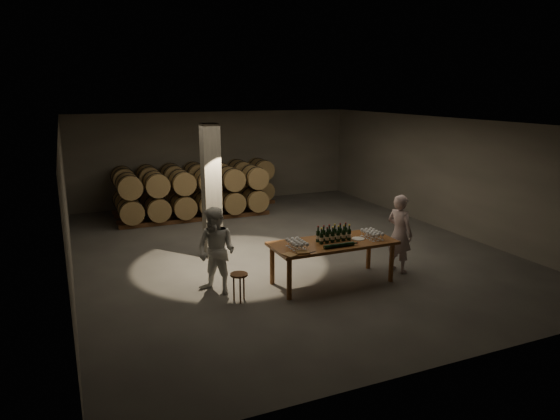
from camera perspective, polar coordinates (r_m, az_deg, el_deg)
name	(u,v)px	position (r m, az deg, el deg)	size (l,w,h in m)	color
room	(212,191)	(11.97, -7.83, 2.13)	(12.00, 12.00, 12.00)	#494745
tasting_table	(333,246)	(10.41, 6.04, -4.16)	(2.60, 1.10, 0.90)	brown
barrel_stack_back	(196,185)	(17.07, -9.57, 2.88)	(5.48, 0.95, 1.57)	brown
barrel_stack_front	(195,193)	(15.65, -9.72, 1.89)	(4.70, 0.95, 1.57)	brown
bottle_cluster	(334,235)	(10.39, 6.15, -2.90)	(0.74, 0.24, 0.34)	black
lying_bottles	(340,245)	(10.02, 6.82, -4.02)	(0.77, 0.08, 0.08)	black
glass_cluster_left	(297,242)	(9.86, 1.95, -3.72)	(0.30, 0.52, 0.17)	silver
glass_cluster_right	(372,232)	(10.71, 10.49, -2.54)	(0.30, 0.52, 0.17)	silver
plate	(358,239)	(10.62, 8.93, -3.26)	(0.27, 0.27, 0.02)	white
notebook_near	(303,252)	(9.63, 2.60, -4.84)	(0.25, 0.20, 0.03)	olive
notebook_corner	(290,255)	(9.49, 1.11, -5.14)	(0.20, 0.25, 0.02)	olive
pen	(313,252)	(9.68, 3.76, -4.82)	(0.01, 0.01, 0.15)	black
stool	(239,279)	(9.61, -4.70, -7.83)	(0.34, 0.34, 0.56)	brown
person_man	(400,233)	(11.30, 13.51, -2.61)	(0.64, 0.42, 1.75)	beige
person_woman	(216,251)	(9.91, -7.29, -4.67)	(0.85, 0.66, 1.74)	silver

